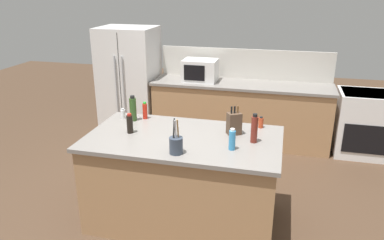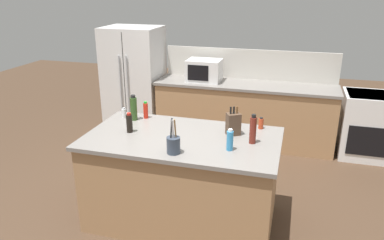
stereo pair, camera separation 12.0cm
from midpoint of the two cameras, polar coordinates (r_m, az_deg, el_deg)
The scene contains 16 objects.
ground_plane at distance 4.11m, azimuth -0.52°, elevation -14.74°, with size 14.00×14.00×0.00m, color #473323.
back_counter_run at distance 5.78m, azimuth 8.54°, elevation 0.98°, with size 2.69×0.66×0.94m.
wall_backsplash at distance 5.90m, azimuth 9.32°, elevation 8.38°, with size 2.65×0.03×0.46m, color beige.
kitchen_island at distance 3.86m, azimuth -0.55°, elevation -8.99°, with size 1.89×1.07×0.94m.
refrigerator at distance 6.20m, azimuth -8.22°, elevation 6.01°, with size 0.88×0.75×1.71m.
range_oven at distance 5.85m, azimuth 25.91°, elevation -0.72°, with size 0.76×0.65×0.92m.
microwave at distance 5.72m, azimuth 2.47°, elevation 7.56°, with size 0.51×0.39×0.33m.
knife_block at distance 3.69m, azimuth 7.25°, elevation -0.58°, with size 0.16×0.15×0.29m.
utensil_crock at distance 3.28m, azimuth -1.80°, elevation -3.76°, with size 0.12×0.12×0.32m.
spice_jar_paprika at distance 3.91m, azimuth 11.33°, elevation -0.51°, with size 0.05×0.05×0.12m.
hot_sauce_bottle at distance 4.15m, azimuth -6.25°, elevation 1.47°, with size 0.05×0.05×0.19m.
olive_oil_bottle at distance 4.10m, azimuth -8.05°, elevation 1.78°, with size 0.07×0.07×0.28m.
vinegar_bottle at distance 3.52m, azimuth 10.24°, elevation -1.48°, with size 0.06×0.06×0.28m.
dish_soap_bottle at distance 3.35m, azimuth 6.82°, elevation -3.09°, with size 0.06×0.06×0.20m.
salt_shaker at distance 4.21m, azimuth -9.52°, elevation 1.05°, with size 0.05×0.05×0.11m.
soy_sauce_bottle at distance 3.77m, azimuth -8.62°, elevation -0.47°, with size 0.06×0.06×0.20m.
Camera 2 is at (1.02, -3.21, 2.35)m, focal length 35.00 mm.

